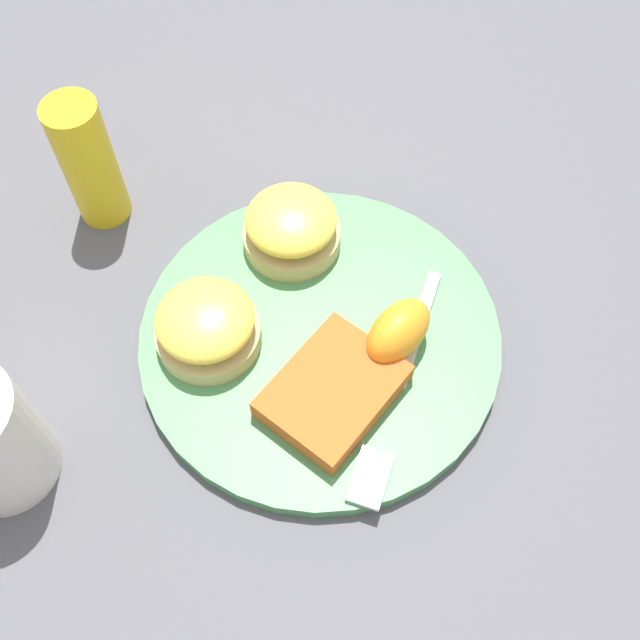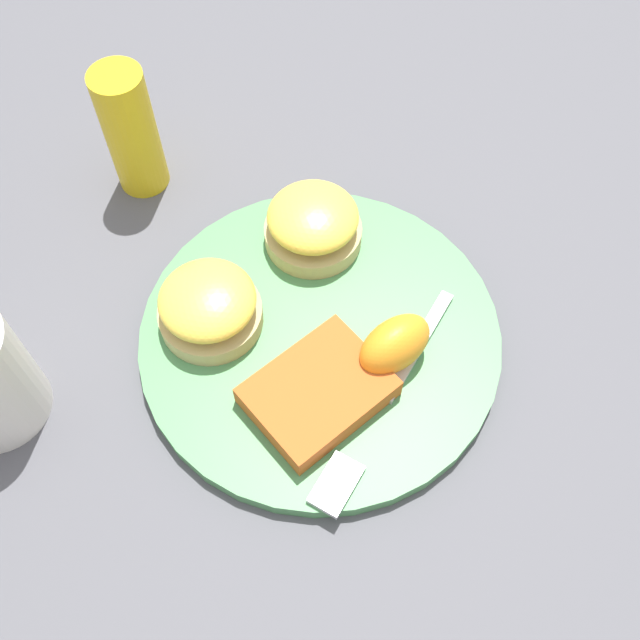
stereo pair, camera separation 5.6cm
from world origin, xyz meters
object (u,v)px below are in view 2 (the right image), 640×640
sandwich_benedict_left (313,224)px  hashbrown_patty (318,392)px  sandwich_benedict_right (209,306)px  condiment_bottle (131,132)px  fork (381,409)px  orange_wedge (395,345)px

sandwich_benedict_left → hashbrown_patty: sandwich_benedict_left is taller
sandwich_benedict_right → condiment_bottle: bearing=-108.1°
sandwich_benedict_left → condiment_bottle: size_ratio=0.67×
condiment_bottle → sandwich_benedict_right: bearing=71.9°
sandwich_benedict_right → condiment_bottle: condiment_bottle is taller
sandwich_benedict_right → condiment_bottle: 0.17m
fork → hashbrown_patty: bearing=-55.9°
sandwich_benedict_right → fork: bearing=106.0°
sandwich_benedict_left → condiment_bottle: bearing=-70.4°
sandwich_benedict_left → fork: 0.16m
hashbrown_patty → orange_wedge: 0.07m
sandwich_benedict_left → orange_wedge: bearing=75.1°
fork → condiment_bottle: condiment_bottle is taller
fork → condiment_bottle: (-0.01, -0.31, 0.04)m
sandwich_benedict_left → condiment_bottle: 0.17m
sandwich_benedict_right → hashbrown_patty: sandwich_benedict_right is taller
sandwich_benedict_right → orange_wedge: bearing=123.1°
sandwich_benedict_left → hashbrown_patty: size_ratio=0.83×
sandwich_benedict_right → hashbrown_patty: size_ratio=0.83×
sandwich_benedict_right → condiment_bottle: (-0.05, -0.16, 0.02)m
sandwich_benedict_left → fork: sandwich_benedict_left is taller
sandwich_benedict_right → fork: size_ratio=0.41×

